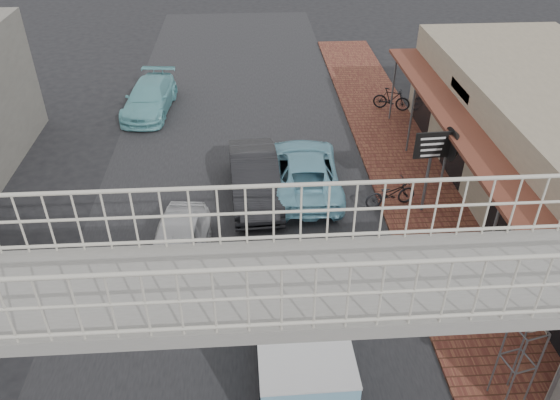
{
  "coord_description": "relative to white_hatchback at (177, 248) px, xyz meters",
  "views": [
    {
      "loc": [
        0.52,
        -10.09,
        10.85
      ],
      "look_at": [
        1.38,
        3.24,
        1.8
      ],
      "focal_mm": 35.0,
      "sensor_mm": 36.0,
      "label": 1
    }
  ],
  "objects": [
    {
      "name": "ground",
      "position": [
        1.71,
        -2.55,
        -0.7
      ],
      "size": [
        120.0,
        120.0,
        0.0
      ],
      "primitive_type": "plane",
      "color": "black",
      "rests_on": "ground"
    },
    {
      "name": "road_strip",
      "position": [
        1.71,
        -2.55,
        -0.7
      ],
      "size": [
        10.0,
        60.0,
        0.01
      ],
      "primitive_type": "cube",
      "color": "black",
      "rests_on": "ground"
    },
    {
      "name": "sidewalk",
      "position": [
        8.21,
        0.45,
        -0.65
      ],
      "size": [
        3.0,
        40.0,
        0.1
      ],
      "primitive_type": "cube",
      "color": "brown",
      "rests_on": "ground"
    },
    {
      "name": "footbridge",
      "position": [
        1.71,
        -6.55,
        2.48
      ],
      "size": [
        16.4,
        2.4,
        6.34
      ],
      "color": "gray",
      "rests_on": "ground"
    },
    {
      "name": "white_hatchback",
      "position": [
        0.0,
        0.0,
        0.0
      ],
      "size": [
        2.05,
        4.25,
        1.4
      ],
      "primitive_type": "imported",
      "rotation": [
        0.0,
        0.0,
        -0.1
      ],
      "color": "silver",
      "rests_on": "ground"
    },
    {
      "name": "dark_sedan",
      "position": [
        2.39,
        3.66,
        0.08
      ],
      "size": [
        1.91,
        4.81,
        1.56
      ],
      "primitive_type": "imported",
      "rotation": [
        0.0,
        0.0,
        0.06
      ],
      "color": "black",
      "rests_on": "ground"
    },
    {
      "name": "angkot_curb",
      "position": [
        4.21,
        4.12,
        0.02
      ],
      "size": [
        2.52,
        5.24,
        1.44
      ],
      "primitive_type": "imported",
      "rotation": [
        0.0,
        0.0,
        3.12
      ],
      "color": "#74B4C9",
      "rests_on": "ground"
    },
    {
      "name": "angkot_far",
      "position": [
        -2.27,
        11.13,
        -0.02
      ],
      "size": [
        2.36,
        4.88,
        1.37
      ],
      "primitive_type": "imported",
      "rotation": [
        0.0,
        0.0,
        -0.1
      ],
      "color": "#70BBC3",
      "rests_on": "ground"
    },
    {
      "name": "angkot_van",
      "position": [
        3.21,
        -4.21,
        0.66
      ],
      "size": [
        2.08,
        4.41,
        2.15
      ],
      "rotation": [
        0.0,
        0.0,
        0.01
      ],
      "color": "black",
      "rests_on": "ground"
    },
    {
      "name": "motorcycle_near",
      "position": [
        7.01,
        2.65,
        -0.12
      ],
      "size": [
        1.93,
        1.04,
        0.96
      ],
      "primitive_type": "imported",
      "rotation": [
        0.0,
        0.0,
        1.8
      ],
      "color": "black",
      "rests_on": "sidewalk"
    },
    {
      "name": "motorcycle_far",
      "position": [
        8.88,
        10.41,
        -0.09
      ],
      "size": [
        1.76,
        1.09,
        1.02
      ],
      "primitive_type": "imported",
      "rotation": [
        0.0,
        0.0,
        1.18
      ],
      "color": "black",
      "rests_on": "sidewalk"
    },
    {
      "name": "street_clock",
      "position": [
        7.87,
        -5.18,
        1.92
      ],
      "size": [
        0.78,
        0.7,
        3.04
      ],
      "rotation": [
        0.0,
        0.0,
        0.23
      ],
      "color": "#59595B",
      "rests_on": "sidewalk"
    },
    {
      "name": "arrow_sign",
      "position": [
        8.81,
        2.33,
        1.88
      ],
      "size": [
        1.79,
        1.14,
        3.07
      ],
      "rotation": [
        0.0,
        0.0,
        0.06
      ],
      "color": "#59595B",
      "rests_on": "sidewalk"
    }
  ]
}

